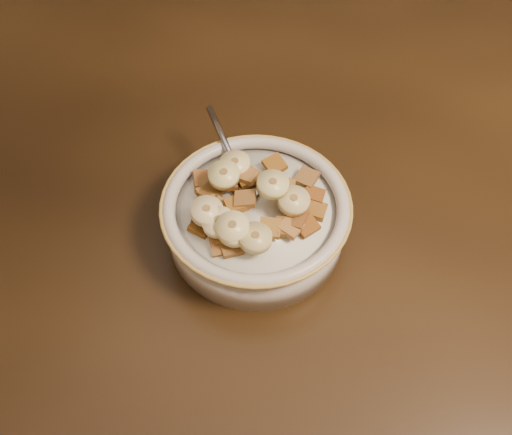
% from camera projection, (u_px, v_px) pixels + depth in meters
% --- Properties ---
extents(floor, '(4.00, 4.50, 0.10)m').
position_uv_depth(floor, '(344.00, 429.00, 1.26)').
color(floor, '#422816').
rests_on(floor, ground).
extents(table, '(1.41, 0.92, 0.04)m').
position_uv_depth(table, '(430.00, 221.00, 0.64)').
color(table, '#33200D').
rests_on(table, floor).
extents(cereal_bowl, '(0.18, 0.18, 0.04)m').
position_uv_depth(cereal_bowl, '(256.00, 222.00, 0.58)').
color(cereal_bowl, silver).
rests_on(cereal_bowl, table).
extents(milk, '(0.15, 0.15, 0.00)m').
position_uv_depth(milk, '(256.00, 209.00, 0.57)').
color(milk, silver).
rests_on(milk, cereal_bowl).
extents(spoon, '(0.05, 0.05, 0.01)m').
position_uv_depth(spoon, '(245.00, 186.00, 0.58)').
color(spoon, '#959AAA').
rests_on(spoon, cereal_bowl).
extents(cereal_square_0, '(0.03, 0.03, 0.01)m').
position_uv_depth(cereal_square_0, '(203.00, 179.00, 0.58)').
color(cereal_square_0, brown).
rests_on(cereal_square_0, milk).
extents(cereal_square_1, '(0.03, 0.03, 0.01)m').
position_uv_depth(cereal_square_1, '(220.00, 217.00, 0.55)').
color(cereal_square_1, brown).
rests_on(cereal_square_1, milk).
extents(cereal_square_2, '(0.03, 0.03, 0.01)m').
position_uv_depth(cereal_square_2, '(297.00, 198.00, 0.56)').
color(cereal_square_2, brown).
rests_on(cereal_square_2, milk).
extents(cereal_square_3, '(0.03, 0.03, 0.01)m').
position_uv_depth(cereal_square_3, '(291.00, 227.00, 0.54)').
color(cereal_square_3, '#9E6538').
rests_on(cereal_square_3, milk).
extents(cereal_square_4, '(0.03, 0.03, 0.01)m').
position_uv_depth(cereal_square_4, '(231.00, 246.00, 0.53)').
color(cereal_square_4, brown).
rests_on(cereal_square_4, milk).
extents(cereal_square_5, '(0.03, 0.03, 0.01)m').
position_uv_depth(cereal_square_5, '(275.00, 165.00, 0.59)').
color(cereal_square_5, '#955318').
rests_on(cereal_square_5, milk).
extents(cereal_square_6, '(0.03, 0.03, 0.01)m').
position_uv_depth(cereal_square_6, '(219.00, 209.00, 0.55)').
color(cereal_square_6, brown).
rests_on(cereal_square_6, milk).
extents(cereal_square_7, '(0.03, 0.03, 0.01)m').
position_uv_depth(cereal_square_7, '(245.00, 199.00, 0.54)').
color(cereal_square_7, brown).
rests_on(cereal_square_7, milk).
extents(cereal_square_8, '(0.03, 0.03, 0.01)m').
position_uv_depth(cereal_square_8, '(226.00, 182.00, 0.57)').
color(cereal_square_8, brown).
rests_on(cereal_square_8, milk).
extents(cereal_square_9, '(0.03, 0.03, 0.01)m').
position_uv_depth(cereal_square_9, '(225.00, 235.00, 0.54)').
color(cereal_square_9, brown).
rests_on(cereal_square_9, milk).
extents(cereal_square_10, '(0.03, 0.03, 0.01)m').
position_uv_depth(cereal_square_10, '(208.00, 194.00, 0.57)').
color(cereal_square_10, '#925828').
rests_on(cereal_square_10, milk).
extents(cereal_square_11, '(0.03, 0.03, 0.01)m').
position_uv_depth(cereal_square_11, '(286.00, 227.00, 0.54)').
color(cereal_square_11, brown).
rests_on(cereal_square_11, milk).
extents(cereal_square_12, '(0.02, 0.02, 0.01)m').
position_uv_depth(cereal_square_12, '(295.00, 219.00, 0.54)').
color(cereal_square_12, brown).
rests_on(cereal_square_12, milk).
extents(cereal_square_13, '(0.02, 0.02, 0.01)m').
position_uv_depth(cereal_square_13, '(201.00, 227.00, 0.55)').
color(cereal_square_13, brown).
rests_on(cereal_square_13, milk).
extents(cereal_square_14, '(0.02, 0.02, 0.01)m').
position_uv_depth(cereal_square_14, '(284.00, 186.00, 0.56)').
color(cereal_square_14, '#9D6921').
rests_on(cereal_square_14, milk).
extents(cereal_square_15, '(0.03, 0.03, 0.01)m').
position_uv_depth(cereal_square_15, '(306.00, 225.00, 0.55)').
color(cereal_square_15, brown).
rests_on(cereal_square_15, milk).
extents(cereal_square_16, '(0.03, 0.03, 0.01)m').
position_uv_depth(cereal_square_16, '(221.00, 245.00, 0.53)').
color(cereal_square_16, olive).
rests_on(cereal_square_16, milk).
extents(cereal_square_17, '(0.03, 0.03, 0.01)m').
position_uv_depth(cereal_square_17, '(247.00, 178.00, 0.57)').
color(cereal_square_17, '#905E22').
rests_on(cereal_square_17, milk).
extents(cereal_square_18, '(0.02, 0.02, 0.01)m').
position_uv_depth(cereal_square_18, '(247.00, 175.00, 0.57)').
color(cereal_square_18, olive).
rests_on(cereal_square_18, milk).
extents(cereal_square_19, '(0.02, 0.02, 0.01)m').
position_uv_depth(cereal_square_19, '(316.00, 210.00, 0.56)').
color(cereal_square_19, '#9C661D').
rests_on(cereal_square_19, milk).
extents(cereal_square_20, '(0.03, 0.03, 0.01)m').
position_uv_depth(cereal_square_20, '(213.00, 186.00, 0.58)').
color(cereal_square_20, brown).
rests_on(cereal_square_20, milk).
extents(cereal_square_21, '(0.03, 0.03, 0.01)m').
position_uv_depth(cereal_square_21, '(210.00, 207.00, 0.55)').
color(cereal_square_21, olive).
rests_on(cereal_square_21, milk).
extents(cereal_square_22, '(0.02, 0.02, 0.01)m').
position_uv_depth(cereal_square_22, '(230.00, 237.00, 0.54)').
color(cereal_square_22, olive).
rests_on(cereal_square_22, milk).
extents(cereal_square_23, '(0.02, 0.02, 0.01)m').
position_uv_depth(cereal_square_23, '(307.00, 177.00, 0.58)').
color(cereal_square_23, brown).
rests_on(cereal_square_23, milk).
extents(cereal_square_24, '(0.03, 0.03, 0.01)m').
position_uv_depth(cereal_square_24, '(211.00, 192.00, 0.57)').
color(cereal_square_24, brown).
rests_on(cereal_square_24, milk).
extents(cereal_square_25, '(0.02, 0.02, 0.01)m').
position_uv_depth(cereal_square_25, '(270.00, 228.00, 0.54)').
color(cereal_square_25, olive).
rests_on(cereal_square_25, milk).
extents(cereal_square_26, '(0.02, 0.02, 0.01)m').
position_uv_depth(cereal_square_26, '(202.00, 218.00, 0.55)').
color(cereal_square_26, brown).
rests_on(cereal_square_26, milk).
extents(cereal_square_27, '(0.02, 0.02, 0.01)m').
position_uv_depth(cereal_square_27, '(221.00, 178.00, 0.57)').
color(cereal_square_27, '#976518').
rests_on(cereal_square_27, milk).
extents(cereal_square_28, '(0.03, 0.03, 0.01)m').
position_uv_depth(cereal_square_28, '(236.00, 204.00, 0.54)').
color(cereal_square_28, '#96551C').
rests_on(cereal_square_28, milk).
extents(cereal_square_29, '(0.02, 0.02, 0.01)m').
position_uv_depth(cereal_square_29, '(314.00, 195.00, 0.57)').
color(cereal_square_29, brown).
rests_on(cereal_square_29, milk).
extents(banana_slice_0, '(0.04, 0.04, 0.01)m').
position_uv_depth(banana_slice_0, '(235.00, 164.00, 0.58)').
color(banana_slice_0, beige).
rests_on(banana_slice_0, milk).
extents(banana_slice_1, '(0.04, 0.04, 0.01)m').
position_uv_depth(banana_slice_1, '(255.00, 238.00, 0.52)').
color(banana_slice_1, '#D2C583').
rests_on(banana_slice_1, milk).
extents(banana_slice_2, '(0.04, 0.04, 0.01)m').
position_uv_depth(banana_slice_2, '(207.00, 211.00, 0.54)').
color(banana_slice_2, '#D7C289').
rests_on(banana_slice_2, milk).
extents(banana_slice_3, '(0.04, 0.04, 0.01)m').
position_uv_depth(banana_slice_3, '(294.00, 201.00, 0.54)').
color(banana_slice_3, beige).
rests_on(banana_slice_3, milk).
extents(banana_slice_4, '(0.04, 0.04, 0.01)m').
position_uv_depth(banana_slice_4, '(273.00, 184.00, 0.54)').
color(banana_slice_4, '#D5CC83').
rests_on(banana_slice_4, milk).
extents(banana_slice_5, '(0.04, 0.04, 0.01)m').
position_uv_depth(banana_slice_5, '(224.00, 175.00, 0.56)').
color(banana_slice_5, '#FFF397').
rests_on(banana_slice_5, milk).
extents(banana_slice_6, '(0.04, 0.04, 0.02)m').
position_uv_depth(banana_slice_6, '(234.00, 231.00, 0.53)').
color(banana_slice_6, beige).
rests_on(banana_slice_6, milk).
extents(banana_slice_7, '(0.04, 0.04, 0.01)m').
position_uv_depth(banana_slice_7, '(218.00, 222.00, 0.53)').
color(banana_slice_7, '#F8EAA4').
rests_on(banana_slice_7, milk).
extents(banana_slice_8, '(0.04, 0.04, 0.02)m').
position_uv_depth(banana_slice_8, '(233.00, 227.00, 0.52)').
color(banana_slice_8, '#F2DE8D').
rests_on(banana_slice_8, milk).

